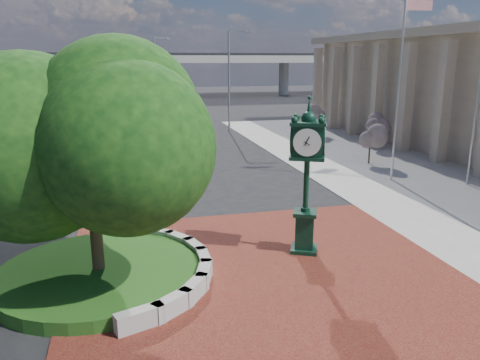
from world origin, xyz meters
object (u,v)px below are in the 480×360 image
(parked_car, at_px, (178,114))
(street_lamp_near, at_px, (231,74))
(flagpole_b, at_px, (479,88))
(street_lamp_far, at_px, (157,69))
(flagpole_a, at_px, (399,83))
(post_clock, at_px, (307,171))

(parked_car, relative_size, street_lamp_near, 0.52)
(parked_car, bearing_deg, flagpole_b, -65.70)
(flagpole_b, bearing_deg, street_lamp_far, 109.10)
(flagpole_a, height_order, street_lamp_near, flagpole_a)
(post_clock, height_order, street_lamp_near, street_lamp_near)
(parked_car, xyz_separation_m, street_lamp_near, (3.88, -8.68, 4.45))
(post_clock, distance_m, flagpole_a, 11.97)
(flagpole_a, bearing_deg, parked_car, 106.82)
(post_clock, bearing_deg, flagpole_a, 44.42)
(flagpole_b, relative_size, street_lamp_near, 1.11)
(flagpole_a, xyz_separation_m, street_lamp_far, (-9.96, 36.65, 0.03))
(parked_car, height_order, flagpole_a, flagpole_a)
(flagpole_a, distance_m, street_lamp_near, 20.04)
(parked_car, relative_size, flagpole_b, 0.47)
(post_clock, height_order, parked_car, post_clock)
(post_clock, distance_m, street_lamp_far, 44.96)
(street_lamp_near, bearing_deg, parked_car, 114.07)
(street_lamp_near, distance_m, street_lamp_far, 17.97)
(flagpole_b, xyz_separation_m, street_lamp_far, (-13.35, 38.54, 0.22))
(street_lamp_near, bearing_deg, flagpole_b, -69.43)
(parked_car, distance_m, flagpole_b, 32.62)
(post_clock, xyz_separation_m, street_lamp_near, (3.74, 27.71, 2.34))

